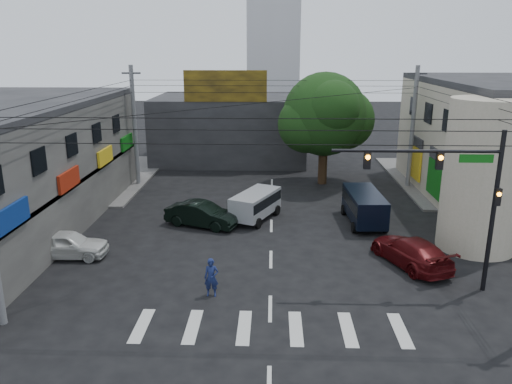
# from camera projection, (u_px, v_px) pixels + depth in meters

# --- Properties ---
(ground) EXTENTS (160.00, 160.00, 0.00)m
(ground) POSITION_uv_depth(u_px,v_px,m) (271.00, 277.00, 23.59)
(ground) COLOR black
(ground) RESTS_ON ground
(sidewalk_far_left) EXTENTS (16.00, 16.00, 0.15)m
(sidewalk_far_left) POSITION_uv_depth(u_px,v_px,m) (56.00, 177.00, 41.43)
(sidewalk_far_left) COLOR #514F4C
(sidewalk_far_left) RESTS_ON ground
(sidewalk_far_right) EXTENTS (16.00, 16.00, 0.15)m
(sidewalk_far_right) POSITION_uv_depth(u_px,v_px,m) (495.00, 181.00, 40.25)
(sidewalk_far_right) COLOR #514F4C
(sidewalk_far_right) RESTS_ON ground
(corner_column) EXTENTS (4.00, 4.00, 8.00)m
(corner_column) POSITION_uv_depth(u_px,v_px,m) (483.00, 176.00, 25.95)
(corner_column) COLOR #A29A80
(corner_column) RESTS_ON ground
(building_far) EXTENTS (14.00, 10.00, 6.00)m
(building_far) POSITION_uv_depth(u_px,v_px,m) (231.00, 128.00, 47.84)
(building_far) COLOR #232326
(building_far) RESTS_ON ground
(billboard) EXTENTS (7.00, 0.30, 2.60)m
(billboard) POSITION_uv_depth(u_px,v_px,m) (225.00, 86.00, 41.93)
(billboard) COLOR olive
(billboard) RESTS_ON building_far
(street_tree) EXTENTS (6.40, 6.40, 8.70)m
(street_tree) POSITION_uv_depth(u_px,v_px,m) (325.00, 115.00, 38.25)
(street_tree) COLOR black
(street_tree) RESTS_ON ground
(traffic_gantry) EXTENTS (7.10, 0.35, 7.20)m
(traffic_gantry) POSITION_uv_depth(u_px,v_px,m) (457.00, 186.00, 21.02)
(traffic_gantry) COLOR black
(traffic_gantry) RESTS_ON ground
(utility_pole_far_left) EXTENTS (0.32, 0.32, 9.20)m
(utility_pole_far_left) POSITION_uv_depth(u_px,v_px,m) (135.00, 127.00, 38.00)
(utility_pole_far_left) COLOR #59595B
(utility_pole_far_left) RESTS_ON ground
(utility_pole_far_right) EXTENTS (0.32, 0.32, 9.20)m
(utility_pole_far_right) POSITION_uv_depth(u_px,v_px,m) (413.00, 128.00, 37.32)
(utility_pole_far_right) COLOR #59595B
(utility_pole_far_right) RESTS_ON ground
(dark_sedan) EXTENTS (4.46, 5.48, 1.47)m
(dark_sedan) POSITION_uv_depth(u_px,v_px,m) (202.00, 214.00, 30.09)
(dark_sedan) COLOR black
(dark_sedan) RESTS_ON ground
(white_compact) EXTENTS (1.81, 4.20, 1.41)m
(white_compact) POSITION_uv_depth(u_px,v_px,m) (67.00, 244.00, 25.62)
(white_compact) COLOR silver
(white_compact) RESTS_ON ground
(maroon_sedan) EXTENTS (5.44, 6.31, 1.42)m
(maroon_sedan) POSITION_uv_depth(u_px,v_px,m) (411.00, 251.00, 24.71)
(maroon_sedan) COLOR #460A0C
(maroon_sedan) RESTS_ON ground
(silver_minivan) EXTENTS (5.35, 4.76, 1.75)m
(silver_minivan) POSITION_uv_depth(u_px,v_px,m) (256.00, 206.00, 31.21)
(silver_minivan) COLOR #B5B8BE
(silver_minivan) RESTS_ON ground
(navy_van) EXTENTS (5.04, 2.29, 1.95)m
(navy_van) POSITION_uv_depth(u_px,v_px,m) (364.00, 208.00, 30.52)
(navy_van) COLOR black
(navy_van) RESTS_ON ground
(traffic_officer) EXTENTS (0.63, 0.41, 1.72)m
(traffic_officer) POSITION_uv_depth(u_px,v_px,m) (211.00, 278.00, 21.56)
(traffic_officer) COLOR #151F4B
(traffic_officer) RESTS_ON ground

